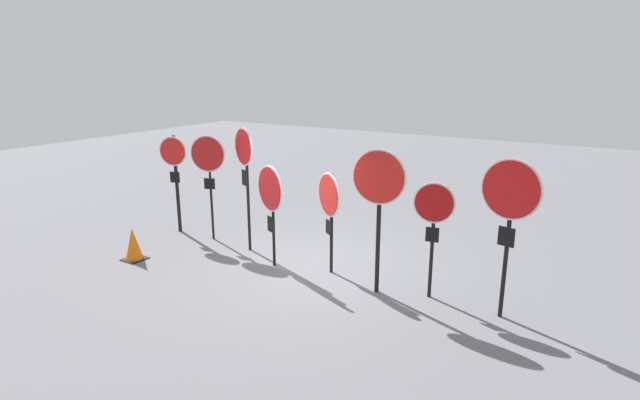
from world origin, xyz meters
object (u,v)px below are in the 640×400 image
Objects in this scene: stop_sign_6 at (434,214)px; traffic_cone_0 at (133,244)px; stop_sign_0 at (175,166)px; stop_sign_2 at (245,160)px; stop_sign_5 at (379,191)px; stop_sign_1 at (208,162)px; stop_sign_3 at (270,194)px; stop_sign_7 at (510,204)px; stop_sign_4 at (329,202)px.

traffic_cone_0 is (-5.76, -1.45, -1.16)m from stop_sign_6.
stop_sign_0 is 3.43× the size of traffic_cone_0.
stop_sign_5 is at bearing 17.65° from stop_sign_2.
traffic_cone_0 is (-0.52, -1.74, -1.48)m from stop_sign_1.
stop_sign_3 is (0.98, -0.45, -0.51)m from stop_sign_2.
stop_sign_0 is 0.91× the size of stop_sign_5.
stop_sign_2 is at bearing 179.65° from stop_sign_3.
stop_sign_5 is 1.00× the size of stop_sign_7.
stop_sign_6 reaches higher than stop_sign_4.
stop_sign_0 is 6.32m from stop_sign_6.
stop_sign_7 is at bearing -22.68° from stop_sign_1.
stop_sign_3 is 3.10m from traffic_cone_0.
stop_sign_2 is at bearing -149.89° from stop_sign_4.
stop_sign_2 is 4.14m from stop_sign_6.
stop_sign_4 is 3.22m from stop_sign_7.
stop_sign_1 is at bearing -159.77° from stop_sign_2.
stop_sign_0 reaches higher than stop_sign_3.
stop_sign_0 is 0.97× the size of stop_sign_1.
stop_sign_4 is at bearing 39.87° from stop_sign_3.
stop_sign_2 reaches higher than stop_sign_4.
stop_sign_7 is (1.18, -0.09, 0.38)m from stop_sign_6.
stop_sign_1 is 0.94× the size of stop_sign_7.
stop_sign_2 is at bearing 165.76° from stop_sign_5.
stop_sign_7 reaches higher than stop_sign_0.
stop_sign_2 is 3.92× the size of traffic_cone_0.
traffic_cone_0 is at bearing -156.43° from stop_sign_7.
stop_sign_1 reaches higher than stop_sign_4.
stop_sign_3 is 3.14m from stop_sign_6.
stop_sign_7 reaches higher than stop_sign_4.
stop_sign_0 is at bearing -149.56° from stop_sign_4.
stop_sign_7 is (2.04, 0.20, 0.03)m from stop_sign_5.
traffic_cone_0 is (-2.63, -1.18, -1.14)m from stop_sign_3.
stop_sign_0 is at bearing 167.45° from stop_sign_6.
stop_sign_5 is (2.27, -0.02, 0.37)m from stop_sign_3.
stop_sign_2 is 1.04× the size of stop_sign_5.
stop_sign_4 is 2.01m from stop_sign_6.
stop_sign_4 is at bearing 21.78° from traffic_cone_0.
stop_sign_1 is at bearing -17.34° from stop_sign_0.
stop_sign_3 is (3.18, -0.56, -0.13)m from stop_sign_0.
stop_sign_3 is 1.00× the size of stop_sign_6.
stop_sign_1 reaches higher than traffic_cone_0.
stop_sign_5 reaches higher than traffic_cone_0.
stop_sign_5 is 3.78× the size of traffic_cone_0.
stop_sign_5 is (1.15, -0.34, 0.42)m from stop_sign_4.
stop_sign_0 is 1.14× the size of stop_sign_3.
stop_sign_0 is 5.48m from stop_sign_5.
stop_sign_6 is at bearing -22.41° from stop_sign_1.
stop_sign_7 is at bearing 11.09° from traffic_cone_0.
stop_sign_6 is at bearing -19.86° from stop_sign_0.
stop_sign_5 is at bearing -170.99° from stop_sign_6.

